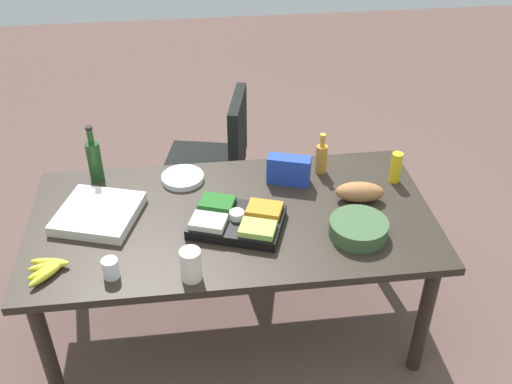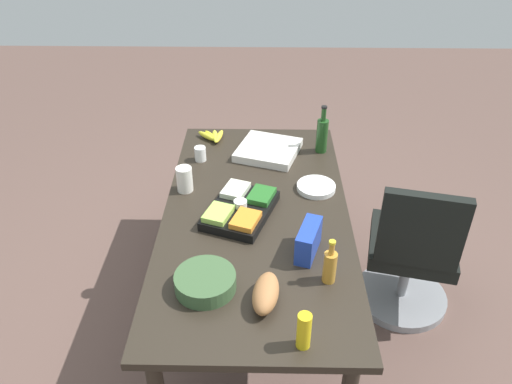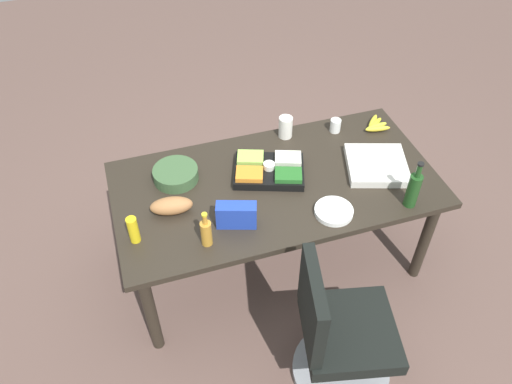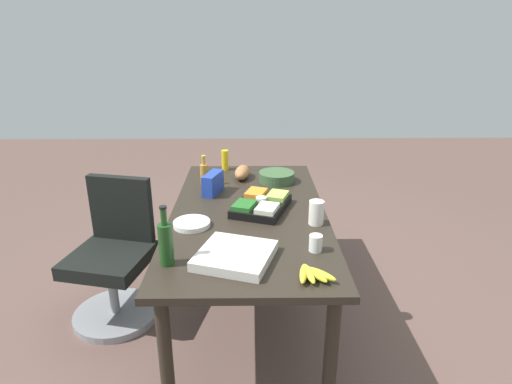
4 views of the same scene
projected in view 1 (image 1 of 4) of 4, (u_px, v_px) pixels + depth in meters
ground_plane at (235, 322)px, 3.31m from camera, size 10.00×10.00×0.00m
conference_table at (232, 228)px, 2.92m from camera, size 1.94×0.99×0.74m
office_chair at (213, 178)px, 3.81m from camera, size 0.58×0.57×0.94m
paper_plate_stack at (183, 178)px, 3.12m from camera, size 0.27×0.27×0.03m
chip_bag_blue at (289, 170)px, 3.07m from camera, size 0.23×0.14×0.15m
veggie_tray at (237, 220)px, 2.79m from camera, size 0.50×0.42×0.09m
salad_bowl at (358, 228)px, 2.74m from camera, size 0.30×0.30×0.08m
pizza_box at (98, 213)px, 2.85m from camera, size 0.45×0.45×0.05m
mayo_jar at (191, 265)px, 2.48m from camera, size 0.10×0.10×0.15m
bread_loaf at (360, 192)px, 2.95m from camera, size 0.25×0.14×0.10m
wine_bottle at (94, 160)px, 3.07m from camera, size 0.09×0.09×0.31m
mustard_bottle at (396, 167)px, 3.08m from camera, size 0.07×0.07×0.17m
dressing_bottle at (321, 158)px, 3.15m from camera, size 0.07×0.07×0.23m
banana_bunch at (48, 268)px, 2.54m from camera, size 0.17×0.19×0.04m
paper_cup at (111, 268)px, 2.51m from camera, size 0.09×0.09×0.09m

